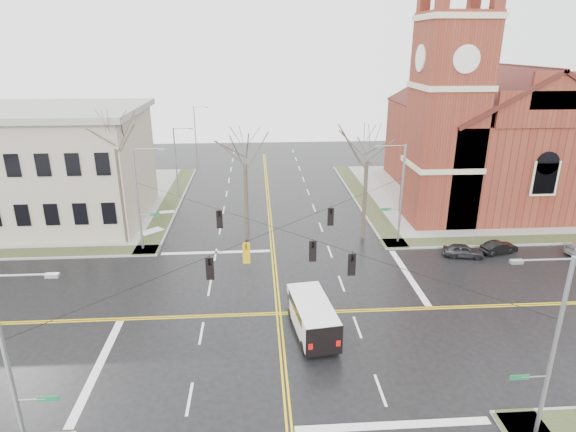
{
  "coord_description": "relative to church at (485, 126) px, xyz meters",
  "views": [
    {
      "loc": [
        -1.27,
        -28.43,
        17.29
      ],
      "look_at": [
        1.04,
        6.0,
        4.87
      ],
      "focal_mm": 30.0,
      "sensor_mm": 36.0,
      "label": 1
    }
  ],
  "objects": [
    {
      "name": "church",
      "position": [
        0.0,
        0.0,
        0.0
      ],
      "size": [
        24.28,
        27.48,
        27.5
      ],
      "color": "maroon",
      "rests_on": "ground"
    },
    {
      "name": "parked_car_b",
      "position": [
        -5.1,
        -16.07,
        -7.89
      ],
      "size": [
        3.46,
        1.97,
        1.08
      ],
      "primitive_type": "imported",
      "rotation": [
        0.0,
        0.0,
        1.84
      ],
      "color": "black",
      "rests_on": "ground"
    },
    {
      "name": "parked_car_a",
      "position": [
        -8.55,
        -16.63,
        -7.86
      ],
      "size": [
        3.57,
        2.03,
        1.14
      ],
      "primitive_type": "imported",
      "rotation": [
        0.0,
        0.0,
        1.36
      ],
      "color": "black",
      "rests_on": "ground"
    },
    {
      "name": "civic_building_a",
      "position": [
        -46.76,
        -4.78,
        -2.93
      ],
      "size": [
        18.0,
        14.0,
        11.0
      ],
      "primitive_type": "cube",
      "color": "tan",
      "rests_on": "ground"
    },
    {
      "name": "tree_ne",
      "position": [
        -16.21,
        -11.8,
        -0.62
      ],
      "size": [
        4.0,
        4.0,
        10.79
      ],
      "color": "#382F23",
      "rests_on": "ground"
    },
    {
      "name": "tree_nw_far",
      "position": [
        -38.02,
        -11.66,
        0.91
      ],
      "size": [
        4.0,
        4.0,
        12.93
      ],
      "color": "#382F23",
      "rests_on": "ground"
    },
    {
      "name": "traffic_signals",
      "position": [
        -24.76,
        -25.45,
        -2.98
      ],
      "size": [
        8.21,
        8.26,
        1.3
      ],
      "color": "black",
      "rests_on": "ground"
    },
    {
      "name": "streetlight_north_a",
      "position": [
        -35.42,
        3.22,
        -3.97
      ],
      "size": [
        2.3,
        0.2,
        8.0
      ],
      "color": "gray",
      "rests_on": "ground"
    },
    {
      "name": "streetlight_north_b",
      "position": [
        -35.42,
        23.22,
        -3.97
      ],
      "size": [
        2.3,
        0.2,
        8.0
      ],
      "color": "gray",
      "rests_on": "ground"
    },
    {
      "name": "tree_nw_near",
      "position": [
        -27.06,
        -11.26,
        -0.84
      ],
      "size": [
        4.0,
        4.0,
        10.47
      ],
      "color": "#382F23",
      "rests_on": "ground"
    },
    {
      "name": "signal_pole_sw",
      "position": [
        -36.09,
        -36.28,
        -3.48
      ],
      "size": [
        2.75,
        0.22,
        9.0
      ],
      "color": "gray",
      "rests_on": "ground"
    },
    {
      "name": "signal_pole_nw",
      "position": [
        -36.09,
        -13.28,
        -3.48
      ],
      "size": [
        2.75,
        0.22,
        9.0
      ],
      "color": "gray",
      "rests_on": "ground"
    },
    {
      "name": "ground",
      "position": [
        -24.76,
        -24.78,
        -8.43
      ],
      "size": [
        120.0,
        120.0,
        0.0
      ],
      "primitive_type": "plane",
      "color": "black",
      "rests_on": "ground"
    },
    {
      "name": "sidewalks",
      "position": [
        -24.76,
        -24.78,
        -8.36
      ],
      "size": [
        80.0,
        80.0,
        0.17
      ],
      "color": "gray",
      "rests_on": "ground"
    },
    {
      "name": "signal_pole_se",
      "position": [
        -13.44,
        -36.28,
        -3.48
      ],
      "size": [
        2.75,
        0.22,
        9.0
      ],
      "color": "gray",
      "rests_on": "ground"
    },
    {
      "name": "cargo_van",
      "position": [
        -22.8,
        -27.03,
        -7.16
      ],
      "size": [
        2.93,
        5.92,
        2.16
      ],
      "rotation": [
        0.0,
        0.0,
        0.13
      ],
      "color": "white",
      "rests_on": "ground"
    },
    {
      "name": "signal_pole_ne",
      "position": [
        -13.44,
        -13.28,
        -3.48
      ],
      "size": [
        2.75,
        0.22,
        9.0
      ],
      "color": "gray",
      "rests_on": "ground"
    },
    {
      "name": "road_markings",
      "position": [
        -24.76,
        -24.78,
        -8.43
      ],
      "size": [
        100.0,
        100.0,
        0.01
      ],
      "color": "gold",
      "rests_on": "ground"
    },
    {
      "name": "span_wires",
      "position": [
        -24.76,
        -24.78,
        -2.23
      ],
      "size": [
        23.02,
        23.02,
        0.03
      ],
      "color": "black",
      "rests_on": "ground"
    }
  ]
}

